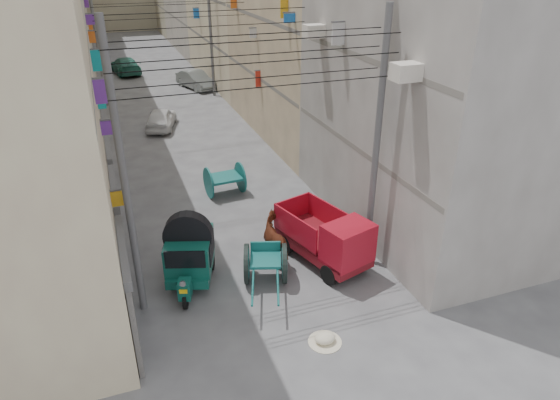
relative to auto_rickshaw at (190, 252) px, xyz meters
name	(u,v)px	position (x,y,z in m)	size (l,w,h in m)	color
shutters_left	(115,199)	(-1.88, 3.54, 0.43)	(0.18, 14.40, 2.88)	#4A4A4F
signboards	(172,68)	(2.03, 14.82, 2.37)	(8.22, 40.52, 5.67)	blue
ac_units	(360,17)	(5.69, 0.83, 6.37)	(0.70, 6.55, 3.35)	beige
utility_poles	(187,76)	(2.04, 10.16, 2.94)	(7.40, 22.20, 8.00)	#505052
overhead_cables	(193,19)	(2.04, 7.56, 5.71)	(7.40, 22.52, 1.12)	black
auto_rickshaw	(190,252)	(0.00, 0.00, 0.00)	(1.97, 2.65, 1.80)	black
tonga_cart	(266,263)	(2.15, -0.78, -0.41)	(1.85, 2.93, 1.24)	black
mini_truck	(331,242)	(4.35, -0.74, -0.16)	(2.36, 3.61, 1.87)	black
second_cart	(225,179)	(2.48, 5.59, -0.37)	(1.58, 1.42, 1.30)	#135754
feed_sack	(325,338)	(2.75, -3.89, -0.92)	(0.55, 0.44, 0.28)	beige
horse	(279,241)	(2.92, 0.16, -0.31)	(0.80, 1.76, 1.49)	maroon
distant_car_white	(161,118)	(1.19, 15.20, -0.47)	(1.38, 3.44, 1.17)	silver
distant_car_grey	(196,80)	(4.84, 23.58, -0.43)	(1.33, 3.82, 1.26)	#5D6260
distant_car_green	(125,66)	(0.36, 30.29, -0.40)	(1.84, 4.53, 1.32)	#216151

